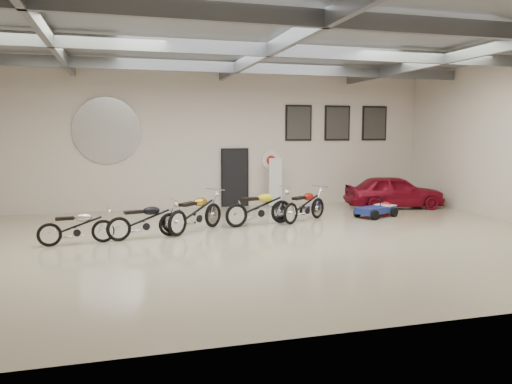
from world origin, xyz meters
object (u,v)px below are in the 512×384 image
object	(u,v)px
motorcycle_red	(305,204)
motorcycle_yellow	(259,206)
motorcycle_silver	(77,226)
motorcycle_black	(145,220)
go_kart	(379,207)
vintage_car	(394,192)
motorcycle_gold	(196,211)
banner_stand	(275,182)

from	to	relation	value
motorcycle_red	motorcycle_yellow	bearing A→B (deg)	156.19
motorcycle_silver	motorcycle_black	world-z (taller)	motorcycle_black
go_kart	vintage_car	size ratio (longest dim) A/B	0.50
motorcycle_silver	motorcycle_yellow	size ratio (longest dim) A/B	0.83
motorcycle_gold	go_kart	xyz separation A→B (m)	(6.15, 0.86, -0.25)
motorcycle_black	motorcycle_yellow	size ratio (longest dim) A/B	0.90
motorcycle_gold	motorcycle_red	size ratio (longest dim) A/B	1.07
motorcycle_black	motorcycle_gold	bearing A→B (deg)	8.52
motorcycle_yellow	motorcycle_black	bearing A→B (deg)	-175.57
motorcycle_gold	motorcycle_yellow	xyz separation A→B (m)	(1.96, 0.45, -0.01)
motorcycle_gold	banner_stand	bearing A→B (deg)	6.23
go_kart	motorcycle_black	bearing A→B (deg)	167.44
motorcycle_yellow	go_kart	xyz separation A→B (m)	(4.19, 0.41, -0.24)
motorcycle_black	vintage_car	distance (m)	9.52
motorcycle_yellow	motorcycle_red	bearing A→B (deg)	-2.90
vintage_car	motorcycle_gold	bearing A→B (deg)	116.72
motorcycle_silver	motorcycle_gold	world-z (taller)	motorcycle_gold
banner_stand	motorcycle_gold	world-z (taller)	banner_stand
banner_stand	motorcycle_gold	bearing A→B (deg)	-135.85
motorcycle_red	vintage_car	size ratio (longest dim) A/B	0.58
motorcycle_black	go_kart	world-z (taller)	motorcycle_black
motorcycle_yellow	banner_stand	bearing A→B (deg)	52.76
vintage_car	banner_stand	bearing A→B (deg)	78.81
motorcycle_yellow	vintage_car	distance (m)	6.00
banner_stand	motorcycle_yellow	size ratio (longest dim) A/B	0.85
go_kart	vintage_car	bearing A→B (deg)	23.22
motorcycle_gold	motorcycle_red	xyz separation A→B (m)	(3.49, 0.71, -0.04)
motorcycle_silver	motorcycle_black	xyz separation A→B (m)	(1.65, 0.26, 0.04)
banner_stand	go_kart	xyz separation A→B (m)	(2.58, -3.06, -0.59)
motorcycle_silver	vintage_car	distance (m)	11.18
motorcycle_silver	motorcycle_red	xyz separation A→B (m)	(6.56, 1.53, 0.06)
motorcycle_black	go_kart	distance (m)	7.70
motorcycle_gold	vintage_car	world-z (taller)	vintage_car
motorcycle_red	go_kart	distance (m)	2.67
motorcycle_black	motorcycle_yellow	world-z (taller)	motorcycle_yellow
motorcycle_black	go_kart	bearing A→B (deg)	-2.67
motorcycle_silver	motorcycle_black	distance (m)	1.67
motorcycle_gold	motorcycle_silver	bearing A→B (deg)	153.52
motorcycle_silver	go_kart	distance (m)	9.37
motorcycle_red	go_kart	bearing A→B (deg)	-29.98
motorcycle_black	motorcycle_red	size ratio (longest dim) A/B	0.95
banner_stand	motorcycle_gold	xyz separation A→B (m)	(-3.56, -3.92, -0.35)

